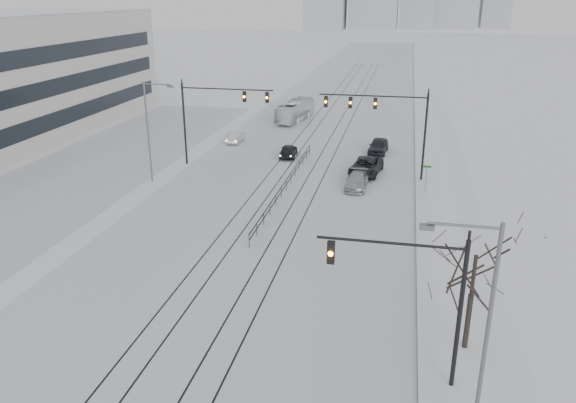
% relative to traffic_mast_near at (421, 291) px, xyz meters
% --- Properties ---
extents(road, '(22.00, 260.00, 0.02)m').
position_rel_traffic_mast_near_xyz_m(road, '(-10.79, 54.00, -4.55)').
color(road, silver).
rests_on(road, ground).
extents(sidewalk_east, '(5.00, 260.00, 0.16)m').
position_rel_traffic_mast_near_xyz_m(sidewalk_east, '(2.71, 54.00, -4.48)').
color(sidewalk_east, silver).
rests_on(sidewalk_east, ground).
extents(curb, '(0.10, 260.00, 0.12)m').
position_rel_traffic_mast_near_xyz_m(curb, '(0.26, 54.00, -4.50)').
color(curb, gray).
rests_on(curb, ground).
extents(parking_strip, '(14.00, 60.00, 0.03)m').
position_rel_traffic_mast_near_xyz_m(parking_strip, '(-30.79, 29.00, -4.55)').
color(parking_strip, silver).
rests_on(parking_strip, ground).
extents(tram_rails, '(5.30, 180.00, 0.01)m').
position_rel_traffic_mast_near_xyz_m(tram_rails, '(-10.79, 34.00, -4.54)').
color(tram_rails, black).
rests_on(tram_rails, ground).
extents(traffic_mast_near, '(6.10, 0.37, 7.00)m').
position_rel_traffic_mast_near_xyz_m(traffic_mast_near, '(0.00, 0.00, 0.00)').
color(traffic_mast_near, black).
rests_on(traffic_mast_near, ground).
extents(traffic_mast_ne, '(9.60, 0.37, 8.00)m').
position_rel_traffic_mast_near_xyz_m(traffic_mast_ne, '(-2.64, 29.00, 1.20)').
color(traffic_mast_ne, black).
rests_on(traffic_mast_ne, ground).
extents(traffic_mast_nw, '(9.10, 0.37, 8.00)m').
position_rel_traffic_mast_near_xyz_m(traffic_mast_nw, '(-19.31, 30.00, 1.01)').
color(traffic_mast_nw, black).
rests_on(traffic_mast_nw, ground).
extents(street_light_east, '(2.73, 0.25, 9.00)m').
position_rel_traffic_mast_near_xyz_m(street_light_east, '(1.91, -3.00, 0.65)').
color(street_light_east, '#595B60').
rests_on(street_light_east, ground).
extents(street_light_west, '(2.73, 0.25, 9.00)m').
position_rel_traffic_mast_near_xyz_m(street_light_west, '(-22.99, 24.00, 0.65)').
color(street_light_west, '#595B60').
rests_on(street_light_west, ground).
extents(bare_tree, '(4.40, 4.40, 6.10)m').
position_rel_traffic_mast_near_xyz_m(bare_tree, '(2.41, 3.00, -0.07)').
color(bare_tree, black).
rests_on(bare_tree, ground).
extents(median_fence, '(0.06, 24.00, 1.00)m').
position_rel_traffic_mast_near_xyz_m(median_fence, '(-10.79, 24.00, -4.04)').
color(median_fence, black).
rests_on(median_fence, ground).
extents(street_sign, '(0.70, 0.06, 2.40)m').
position_rel_traffic_mast_near_xyz_m(street_sign, '(1.01, 26.00, -2.96)').
color(street_sign, '#595B60').
rests_on(street_sign, ground).
extents(sedan_sb_inner, '(1.84, 4.05, 1.35)m').
position_rel_traffic_mast_near_xyz_m(sedan_sb_inner, '(-12.79, 34.49, -3.89)').
color(sedan_sb_inner, black).
rests_on(sedan_sb_inner, ground).
extents(sedan_sb_outer, '(1.48, 3.86, 1.26)m').
position_rel_traffic_mast_near_xyz_m(sedan_sb_outer, '(-19.98, 39.24, -3.93)').
color(sedan_sb_outer, '#B8BAC1').
rests_on(sedan_sb_outer, ground).
extents(sedan_nb_front, '(3.28, 5.80, 1.53)m').
position_rel_traffic_mast_near_xyz_m(sedan_nb_front, '(-4.39, 30.08, -3.80)').
color(sedan_nb_front, black).
rests_on(sedan_nb_front, ground).
extents(sedan_nb_right, '(1.88, 4.42, 1.27)m').
position_rel_traffic_mast_near_xyz_m(sedan_nb_right, '(-4.89, 25.86, -3.93)').
color(sedan_nb_right, '#A0A2A7').
rests_on(sedan_nb_right, ground).
extents(sedan_nb_far, '(2.19, 4.72, 1.56)m').
position_rel_traffic_mast_near_xyz_m(sedan_nb_far, '(-3.69, 37.97, -3.78)').
color(sedan_nb_far, black).
rests_on(sedan_nb_far, ground).
extents(box_truck, '(3.70, 9.74, 2.65)m').
position_rel_traffic_mast_near_xyz_m(box_truck, '(-15.57, 52.25, -3.24)').
color(box_truck, silver).
rests_on(box_truck, ground).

